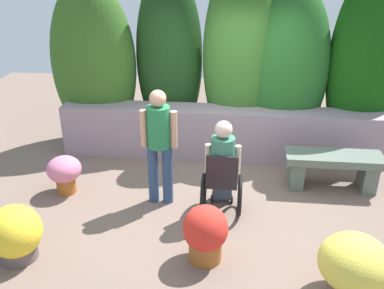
# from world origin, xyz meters

# --- Properties ---
(ground_plane) EXTENTS (12.33, 12.33, 0.00)m
(ground_plane) POSITION_xyz_m (0.00, 0.00, 0.00)
(ground_plane) COLOR #745F54
(stone_retaining_wall) EXTENTS (5.28, 0.52, 0.86)m
(stone_retaining_wall) POSITION_xyz_m (0.00, 1.42, 0.43)
(stone_retaining_wall) COLOR gray
(stone_retaining_wall) RESTS_ON ground
(hedge_backdrop) EXTENTS (5.86, 1.12, 3.25)m
(hedge_backdrop) POSITION_xyz_m (0.01, 1.93, 1.50)
(hedge_backdrop) COLOR #356121
(hedge_backdrop) RESTS_ON ground
(stone_bench) EXTENTS (1.39, 0.47, 0.53)m
(stone_bench) POSITION_xyz_m (1.69, 0.57, 0.35)
(stone_bench) COLOR #5B675D
(stone_bench) RESTS_ON ground
(person_in_wheelchair) EXTENTS (0.53, 0.66, 1.33)m
(person_in_wheelchair) POSITION_xyz_m (0.11, -0.25, 0.62)
(person_in_wheelchair) COLOR black
(person_in_wheelchair) RESTS_ON ground
(person_standing_companion) EXTENTS (0.49, 0.30, 1.63)m
(person_standing_companion) POSITION_xyz_m (-0.74, -0.09, 0.94)
(person_standing_companion) COLOR navy
(person_standing_companion) RESTS_ON ground
(flower_pot_purple_near) EXTENTS (0.72, 0.72, 0.69)m
(flower_pot_purple_near) POSITION_xyz_m (1.49, -1.64, 0.36)
(flower_pot_purple_near) COLOR brown
(flower_pot_purple_near) RESTS_ON ground
(flower_pot_terracotta_by_wall) EXTENTS (0.51, 0.51, 0.69)m
(flower_pot_terracotta_by_wall) POSITION_xyz_m (-0.03, -1.25, 0.36)
(flower_pot_terracotta_by_wall) COLOR #9A5624
(flower_pot_terracotta_by_wall) RESTS_ON ground
(flower_pot_red_accent) EXTENTS (0.61, 0.61, 0.67)m
(flower_pot_red_accent) POSITION_xyz_m (-2.15, -1.46, 0.32)
(flower_pot_red_accent) COLOR #5A4E4D
(flower_pot_red_accent) RESTS_ON ground
(flower_pot_small_foreground) EXTENTS (0.49, 0.49, 0.56)m
(flower_pot_small_foreground) POSITION_xyz_m (-2.15, 0.00, 0.33)
(flower_pot_small_foreground) COLOR #A25723
(flower_pot_small_foreground) RESTS_ON ground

